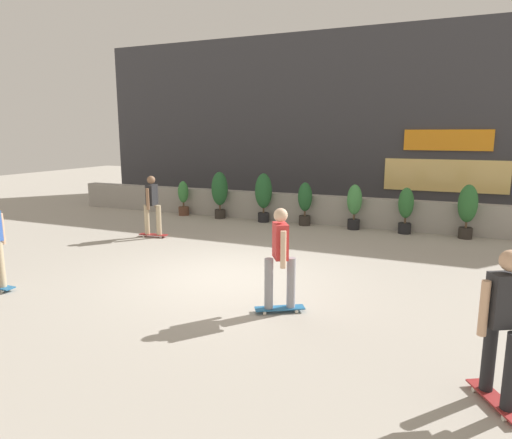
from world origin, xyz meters
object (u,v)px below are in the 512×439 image
Objects in this scene: skater_far_right at (280,255)px; potted_plant_1 at (220,191)px; potted_plant_4 at (354,204)px; potted_plant_6 at (468,207)px; potted_plant_0 at (183,197)px; potted_plant_3 at (305,201)px; potted_plant_5 at (406,208)px; potted_plant_2 at (264,194)px; skater_by_wall_right at (504,322)px; skater_foreground at (152,203)px.

potted_plant_1 is at bearing 124.29° from skater_far_right.
potted_plant_6 is at bearing -0.00° from potted_plant_4.
potted_plant_1 is 8.30m from skater_far_right.
potted_plant_6 reaches higher than potted_plant_4.
potted_plant_1 is 7.55m from potted_plant_6.
potted_plant_3 is at bearing 0.00° from potted_plant_0.
potted_plant_4 reaches higher than potted_plant_3.
potted_plant_5 is at bearing 79.43° from skater_far_right.
potted_plant_0 is 3.03m from potted_plant_2.
potted_plant_3 is (2.98, 0.00, -0.16)m from potted_plant_1.
skater_by_wall_right reaches higher than potted_plant_2.
skater_far_right is at bearing -48.32° from potted_plant_0.
skater_foreground is (1.04, -3.22, 0.31)m from potted_plant_0.
potted_plant_3 is 4.66m from skater_foreground.
potted_plant_4 is (5.93, 0.00, 0.13)m from potted_plant_0.
potted_plant_5 is (7.39, 0.00, 0.11)m from potted_plant_0.
potted_plant_2 is at bearing 0.00° from potted_plant_0.
skater_far_right is at bearing -65.74° from potted_plant_2.
potted_plant_4 is at bearing 33.33° from skater_foreground.
potted_plant_4 is at bearing 110.71° from skater_by_wall_right.
potted_plant_1 reaches higher than potted_plant_5.
potted_plant_1 is 4.50m from potted_plant_4.
potted_plant_3 is at bearing 180.00° from potted_plant_6.
skater_by_wall_right reaches higher than potted_plant_1.
potted_plant_5 is at bearing 0.00° from potted_plant_3.
potted_plant_4 is 5.86m from skater_foreground.
potted_plant_1 is 0.92× the size of skater_foreground.
skater_by_wall_right reaches higher than potted_plant_0.
skater_by_wall_right reaches higher than potted_plant_3.
skater_foreground reaches higher than potted_plant_2.
potted_plant_3 is 0.79× the size of skater_far_right.
potted_plant_2 is 0.93× the size of skater_far_right.
potted_plant_0 is at bearing 137.43° from skater_by_wall_right.
potted_plant_2 is at bearing 180.00° from potted_plant_3.
potted_plant_1 reaches higher than potted_plant_4.
potted_plant_5 reaches higher than potted_plant_0.
potted_plant_0 is 0.76× the size of potted_plant_1.
skater_far_right is (3.09, -6.86, 0.02)m from potted_plant_2.
skater_far_right is at bearing -55.71° from potted_plant_1.
potted_plant_6 is at bearing -0.00° from potted_plant_2.
potted_plant_4 is 8.92m from skater_by_wall_right.
potted_plant_4 is 0.79× the size of skater_foreground.
potted_plant_2 is 5.96m from potted_plant_6.
skater_by_wall_right reaches higher than potted_plant_4.
skater_foreground is at bearing -136.31° from potted_plant_3.
potted_plant_1 is 1.18× the size of potted_plant_5.
potted_plant_5 is at bearing 0.00° from potted_plant_2.
potted_plant_6 is (3.05, -0.00, 0.10)m from potted_plant_4.
potted_plant_4 is (2.91, 0.00, -0.16)m from potted_plant_2.
potted_plant_3 is 2.98m from potted_plant_5.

